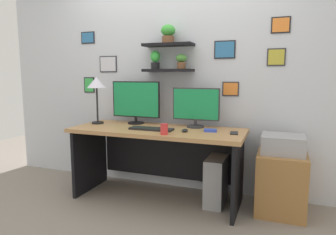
{
  "coord_description": "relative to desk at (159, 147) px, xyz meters",
  "views": [
    {
      "loc": [
        1.16,
        -2.8,
        1.29
      ],
      "look_at": [
        0.1,
        0.05,
        0.86
      ],
      "focal_mm": 32.26,
      "sensor_mm": 36.0,
      "label": 1
    }
  ],
  "objects": [
    {
      "name": "computer_tower_right",
      "position": [
        0.6,
        0.05,
        -0.31
      ],
      "size": [
        0.18,
        0.4,
        0.48
      ],
      "primitive_type": "cube",
      "color": "#99999E",
      "rests_on": "ground"
    },
    {
      "name": "desk_lamp",
      "position": [
        -0.75,
        0.0,
        0.63
      ],
      "size": [
        0.21,
        0.21,
        0.52
      ],
      "color": "black",
      "rests_on": "desk"
    },
    {
      "name": "monitor_left",
      "position": [
        -0.35,
        0.16,
        0.46
      ],
      "size": [
        0.57,
        0.18,
        0.47
      ],
      "color": "black",
      "rests_on": "desk"
    },
    {
      "name": "pen_cup",
      "position": [
        0.18,
        -0.32,
        0.26
      ],
      "size": [
        0.07,
        0.07,
        0.1
      ],
      "primitive_type": "cylinder",
      "color": "red",
      "rests_on": "desk"
    },
    {
      "name": "monitor_right",
      "position": [
        0.35,
        0.16,
        0.42
      ],
      "size": [
        0.5,
        0.18,
        0.41
      ],
      "color": "#2D2D33",
      "rests_on": "desk"
    },
    {
      "name": "computer_mouse",
      "position": [
        0.32,
        -0.13,
        0.22
      ],
      "size": [
        0.06,
        0.09,
        0.03
      ],
      "primitive_type": "ellipsoid",
      "color": "black",
      "rests_on": "desk"
    },
    {
      "name": "drawer_cabinet",
      "position": [
        1.21,
        0.08,
        -0.26
      ],
      "size": [
        0.44,
        0.5,
        0.57
      ],
      "primitive_type": "cube",
      "color": "#9E6B38",
      "rests_on": "ground"
    },
    {
      "name": "cell_phone",
      "position": [
        0.77,
        -0.05,
        0.21
      ],
      "size": [
        0.09,
        0.15,
        0.01
      ],
      "primitive_type": "cube",
      "rotation": [
        0.0,
        0.0,
        0.14
      ],
      "color": "black",
      "rests_on": "desk"
    },
    {
      "name": "keyboard",
      "position": [
        -0.03,
        -0.14,
        0.22
      ],
      "size": [
        0.44,
        0.14,
        0.02
      ],
      "primitive_type": "cube",
      "color": "black",
      "rests_on": "desk"
    },
    {
      "name": "ground_plane",
      "position": [
        0.0,
        -0.06,
        -0.54
      ],
      "size": [
        8.0,
        8.0,
        0.0
      ],
      "primitive_type": "plane",
      "color": "gray"
    },
    {
      "name": "scissors_tray",
      "position": [
        0.54,
        -0.03,
        0.22
      ],
      "size": [
        0.14,
        0.11,
        0.02
      ],
      "primitive_type": "cube",
      "rotation": [
        0.0,
        0.0,
        0.26
      ],
      "color": "blue",
      "rests_on": "desk"
    },
    {
      "name": "back_wall_assembly",
      "position": [
        0.0,
        0.38,
        0.81
      ],
      "size": [
        4.4,
        0.24,
        2.7
      ],
      "color": "silver",
      "rests_on": "ground"
    },
    {
      "name": "printer",
      "position": [
        1.21,
        0.08,
        0.11
      ],
      "size": [
        0.38,
        0.34,
        0.17
      ],
      "primitive_type": "cube",
      "color": "#9E9EA3",
      "rests_on": "drawer_cabinet"
    },
    {
      "name": "desk",
      "position": [
        0.0,
        0.0,
        0.0
      ],
      "size": [
        1.76,
        0.68,
        0.75
      ],
      "color": "tan",
      "rests_on": "ground"
    }
  ]
}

